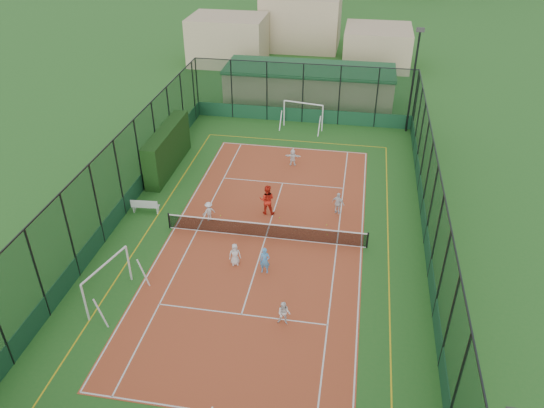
{
  "coord_description": "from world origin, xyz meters",
  "views": [
    {
      "loc": [
        4.62,
        -24.51,
        17.92
      ],
      "look_at": [
        0.07,
        1.77,
        1.2
      ],
      "focal_mm": 35.0,
      "sensor_mm": 36.0,
      "label": 1
    }
  ],
  "objects": [
    {
      "name": "futsal_goal_near",
      "position": [
        -6.6,
        -6.41,
        1.07
      ],
      "size": [
        3.45,
        1.8,
        2.14
      ],
      "primitive_type": null,
      "rotation": [
        0.0,
        0.0,
        1.31
      ],
      "color": "white",
      "rests_on": "ground"
    },
    {
      "name": "child_near_left",
      "position": [
        -1.17,
        -2.69,
        0.65
      ],
      "size": [
        0.72,
        0.59,
        1.28
      ],
      "primitive_type": "imported",
      "rotation": [
        0.0,
        0.0,
        0.32
      ],
      "color": "silver",
      "rests_on": "court_slab"
    },
    {
      "name": "child_near_mid",
      "position": [
        0.52,
        -3.07,
        0.76
      ],
      "size": [
        0.55,
        0.37,
        1.5
      ],
      "primitive_type": "imported",
      "rotation": [
        0.0,
        0.0,
        0.02
      ],
      "color": "#4E99DD",
      "rests_on": "court_slab"
    },
    {
      "name": "tennis_balls",
      "position": [
        1.08,
        1.61,
        0.04
      ],
      "size": [
        6.71,
        1.31,
        0.07
      ],
      "color": "#CCE033",
      "rests_on": "court_slab"
    },
    {
      "name": "tennis_net",
      "position": [
        0.0,
        0.0,
        0.53
      ],
      "size": [
        11.67,
        0.12,
        1.06
      ],
      "primitive_type": null,
      "color": "black",
      "rests_on": "ground"
    },
    {
      "name": "ground",
      "position": [
        0.0,
        0.0,
        0.0
      ],
      "size": [
        300.0,
        300.0,
        0.0
      ],
      "primitive_type": "plane",
      "color": "#256422",
      "rests_on": "ground"
    },
    {
      "name": "court_slab",
      "position": [
        0.0,
        0.0,
        0.01
      ],
      "size": [
        11.17,
        23.97,
        0.01
      ],
      "primitive_type": "cube",
      "color": "#A84F25",
      "rests_on": "ground"
    },
    {
      "name": "hedge_left",
      "position": [
        -8.3,
        7.21,
        1.5
      ],
      "size": [
        1.03,
        6.88,
        3.01
      ],
      "primitive_type": "cube",
      "color": "black",
      "rests_on": "ground"
    },
    {
      "name": "child_near_right",
      "position": [
        2.08,
        -6.63,
        0.64
      ],
      "size": [
        0.64,
        0.51,
        1.26
      ],
      "primitive_type": "imported",
      "rotation": [
        0.0,
        0.0,
        -0.05
      ],
      "color": "white",
      "rests_on": "court_slab"
    },
    {
      "name": "child_far_left",
      "position": [
        -3.69,
        1.2,
        0.63
      ],
      "size": [
        0.92,
        0.86,
        1.24
      ],
      "primitive_type": "imported",
      "rotation": [
        0.0,
        0.0,
        3.8
      ],
      "color": "white",
      "rests_on": "court_slab"
    },
    {
      "name": "floodlight_ne",
      "position": [
        8.6,
        16.6,
        4.12
      ],
      "size": [
        0.6,
        0.26,
        8.25
      ],
      "primitive_type": null,
      "color": "black",
      "rests_on": "ground"
    },
    {
      "name": "child_far_back",
      "position": [
        0.3,
        9.14,
        0.63
      ],
      "size": [
        1.16,
        0.42,
        1.23
      ],
      "primitive_type": "imported",
      "rotation": [
        0.0,
        0.0,
        3.19
      ],
      "color": "white",
      "rests_on": "court_slab"
    },
    {
      "name": "child_far_right",
      "position": [
        3.92,
        3.29,
        0.72
      ],
      "size": [
        0.91,
        0.66,
        1.43
      ],
      "primitive_type": "imported",
      "rotation": [
        0.0,
        0.0,
        2.72
      ],
      "color": "silver",
      "rests_on": "court_slab"
    },
    {
      "name": "futsal_goal_far",
      "position": [
        0.22,
        15.75,
        1.09
      ],
      "size": [
        3.5,
        1.58,
        2.18
      ],
      "primitive_type": null,
      "rotation": [
        0.0,
        0.0,
        -0.18
      ],
      "color": "white",
      "rests_on": "ground"
    },
    {
      "name": "clubhouse",
      "position": [
        0.0,
        22.0,
        1.57
      ],
      "size": [
        15.2,
        7.2,
        3.15
      ],
      "primitive_type": null,
      "color": "tan",
      "rests_on": "ground"
    },
    {
      "name": "perimeter_fence",
      "position": [
        0.0,
        0.0,
        2.5
      ],
      "size": [
        18.12,
        34.12,
        5.0
      ],
      "primitive_type": null,
      "color": "black",
      "rests_on": "ground"
    },
    {
      "name": "white_bench",
      "position": [
        -7.8,
        1.41,
        0.48
      ],
      "size": [
        1.73,
        0.6,
        0.95
      ],
      "primitive_type": null,
      "rotation": [
        0.0,
        0.0,
        0.08
      ],
      "color": "white",
      "rests_on": "ground"
    },
    {
      "name": "coach",
      "position": [
        -0.38,
        2.56,
        0.98
      ],
      "size": [
        0.97,
        0.77,
        1.94
      ],
      "primitive_type": "imported",
      "rotation": [
        0.0,
        0.0,
        3.18
      ],
      "color": "red",
      "rests_on": "court_slab"
    }
  ]
}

